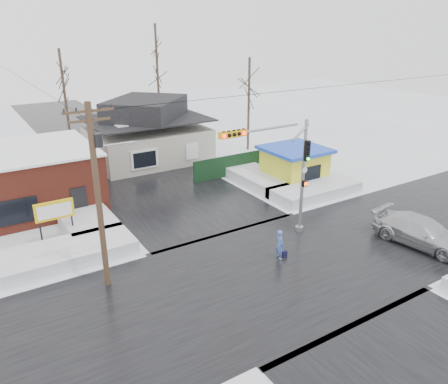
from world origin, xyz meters
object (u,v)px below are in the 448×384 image
kiosk (294,165)px  pedestrian (280,245)px  marquee_sign (54,212)px  car (422,232)px  utility_pole (99,188)px  traffic_signal (283,165)px

kiosk → pedestrian: 12.52m
marquee_sign → kiosk: 18.51m
pedestrian → car: pedestrian is taller
pedestrian → utility_pole: bearing=89.4°
kiosk → car: bearing=-93.7°
traffic_signal → marquee_sign: bearing=150.3°
kiosk → marquee_sign: bearing=-178.4°
marquee_sign → car: size_ratio=0.46×
traffic_signal → marquee_sign: 13.42m
traffic_signal → car: (6.29, -5.10, -3.73)m
utility_pole → kiosk: bearing=20.4°
marquee_sign → car: 21.23m
car → traffic_signal: bearing=132.2°
marquee_sign → pedestrian: marquee_sign is taller
utility_pole → car: bearing=-18.7°
utility_pole → kiosk: utility_pole is taller
marquee_sign → utility_pole: bearing=-79.9°
pedestrian → traffic_signal: bearing=-24.2°
utility_pole → marquee_sign: utility_pole is taller
utility_pole → marquee_sign: (-1.07, 5.99, -3.19)m
traffic_signal → marquee_sign: size_ratio=2.75×
traffic_signal → utility_pole: 10.39m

